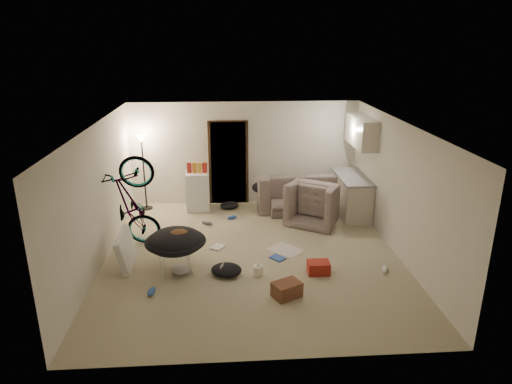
{
  "coord_description": "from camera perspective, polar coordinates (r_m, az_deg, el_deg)",
  "views": [
    {
      "loc": [
        -0.47,
        -7.83,
        3.94
      ],
      "look_at": [
        0.11,
        0.6,
        1.06
      ],
      "focal_mm": 32.0,
      "sensor_mm": 36.0,
      "label": 1
    }
  ],
  "objects": [
    {
      "name": "saucer_chair",
      "position": [
        8.19,
        -9.99,
        -6.72
      ],
      "size": [
        1.07,
        1.07,
        0.76
      ],
      "color": "silver",
      "rests_on": "floor"
    },
    {
      "name": "counter_top",
      "position": [
        10.69,
        11.98,
        1.87
      ],
      "size": [
        0.64,
        1.54,
        0.04
      ],
      "primitive_type": "cube",
      "color": "gray",
      "rests_on": "kitchen_counter"
    },
    {
      "name": "kitchen_uppers",
      "position": [
        10.48,
        13.06,
        7.38
      ],
      "size": [
        0.38,
        1.4,
        0.65
      ],
      "primitive_type": "cube",
      "color": "beige",
      "rests_on": "wall_right"
    },
    {
      "name": "doorway",
      "position": [
        11.19,
        -3.45,
        3.65
      ],
      "size": [
        0.85,
        0.1,
        2.04
      ],
      "primitive_type": "cube",
      "color": "black",
      "rests_on": "floor"
    },
    {
      "name": "clothes_lump_c",
      "position": [
        8.25,
        -9.4,
        -9.54
      ],
      "size": [
        0.5,
        0.49,
        0.12
      ],
      "primitive_type": "ellipsoid",
      "rotation": [
        0.0,
        0.0,
        -0.73
      ],
      "color": "silver",
      "rests_on": "floor"
    },
    {
      "name": "snack_box_0",
      "position": [
        10.82,
        -8.34,
        2.84
      ],
      "size": [
        0.11,
        0.08,
        0.3
      ],
      "primitive_type": "cube",
      "rotation": [
        0.0,
        0.0,
        -0.09
      ],
      "color": "#A22218",
      "rests_on": "mini_fridge"
    },
    {
      "name": "book_blue",
      "position": [
        8.64,
        2.72,
        -8.24
      ],
      "size": [
        0.33,
        0.33,
        0.03
      ],
      "primitive_type": "cube",
      "rotation": [
        0.0,
        0.0,
        0.75
      ],
      "color": "#3057AF",
      "rests_on": "floor"
    },
    {
      "name": "shoe_0",
      "position": [
        10.42,
        -3.01,
        -3.17
      ],
      "size": [
        0.26,
        0.2,
        0.09
      ],
      "primitive_type": "ellipsoid",
      "rotation": [
        0.0,
        0.0,
        0.5
      ],
      "color": "#3057AF",
      "rests_on": "floor"
    },
    {
      "name": "clothes_lump_a",
      "position": [
        8.09,
        -3.72,
        -9.68
      ],
      "size": [
        0.65,
        0.6,
        0.17
      ],
      "primitive_type": "ellipsoid",
      "rotation": [
        0.0,
        0.0,
        -0.28
      ],
      "color": "black",
      "rests_on": "floor"
    },
    {
      "name": "newspaper",
      "position": [
        8.98,
        3.74,
        -7.23
      ],
      "size": [
        0.77,
        0.77,
        0.01
      ],
      "primitive_type": "cube",
      "rotation": [
        0.0,
        0.0,
        0.79
      ],
      "color": "beige",
      "rests_on": "floor"
    },
    {
      "name": "snack_box_1",
      "position": [
        10.81,
        -7.7,
        2.86
      ],
      "size": [
        0.11,
        0.08,
        0.3
      ],
      "primitive_type": "cube",
      "rotation": [
        0.0,
        0.0,
        0.15
      ],
      "color": "#C26C18",
      "rests_on": "mini_fridge"
    },
    {
      "name": "sofa",
      "position": [
        11.05,
        5.86,
        -0.39
      ],
      "size": [
        2.26,
        0.97,
        0.65
      ],
      "primitive_type": "imported",
      "rotation": [
        0.0,
        0.0,
        3.19
      ],
      "color": "#353B34",
      "rests_on": "floor"
    },
    {
      "name": "wall_right",
      "position": [
        8.89,
        17.58,
        0.28
      ],
      "size": [
        0.02,
        6.0,
        2.5
      ],
      "primitive_type": "cube",
      "color": "silver",
      "rests_on": "floor"
    },
    {
      "name": "juicer",
      "position": [
        8.04,
        0.26,
        -9.7
      ],
      "size": [
        0.17,
        0.17,
        0.25
      ],
      "color": "white",
      "rests_on": "floor"
    },
    {
      "name": "hoodie",
      "position": [
        8.07,
        -9.74,
        -5.46
      ],
      "size": [
        0.6,
        0.56,
        0.22
      ],
      "primitive_type": "ellipsoid",
      "rotation": [
        0.0,
        0.0,
        0.43
      ],
      "color": "#54341D",
      "rests_on": "saucer_chair"
    },
    {
      "name": "shoe_2",
      "position": [
        7.72,
        -12.95,
        -12.02
      ],
      "size": [
        0.14,
        0.27,
        0.09
      ],
      "primitive_type": "ellipsoid",
      "rotation": [
        0.0,
        0.0,
        1.41
      ],
      "color": "#3057AF",
      "rests_on": "floor"
    },
    {
      "name": "tv_box",
      "position": [
        8.6,
        -15.96,
        -6.94
      ],
      "size": [
        0.27,
        0.95,
        0.63
      ],
      "primitive_type": "cube",
      "rotation": [
        0.0,
        -0.21,
        0.03
      ],
      "color": "silver",
      "rests_on": "floor"
    },
    {
      "name": "ceiling",
      "position": [
        7.97,
        -0.51,
        8.48
      ],
      "size": [
        5.5,
        6.0,
        0.02
      ],
      "primitive_type": "cube",
      "color": "white",
      "rests_on": "wall_back"
    },
    {
      "name": "wall_back",
      "position": [
        11.18,
        -1.42,
        4.88
      ],
      "size": [
        5.5,
        0.02,
        2.5
      ],
      "primitive_type": "cube",
      "color": "silver",
      "rests_on": "floor"
    },
    {
      "name": "shoe_4",
      "position": [
        8.49,
        15.78,
        -9.24
      ],
      "size": [
        0.18,
        0.27,
        0.09
      ],
      "primitive_type": "ellipsoid",
      "rotation": [
        0.0,
        0.0,
        1.24
      ],
      "color": "white",
      "rests_on": "floor"
    },
    {
      "name": "mini_fridge",
      "position": [
        10.97,
        -7.32,
        0.13
      ],
      "size": [
        0.57,
        0.57,
        0.91
      ],
      "primitive_type": "cube",
      "rotation": [
        0.0,
        0.0,
        0.06
      ],
      "color": "white",
      "rests_on": "floor"
    },
    {
      "name": "kitchen_counter",
      "position": [
        10.83,
        11.82,
        -0.46
      ],
      "size": [
        0.6,
        1.5,
        0.88
      ],
      "primitive_type": "cube",
      "color": "beige",
      "rests_on": "floor"
    },
    {
      "name": "floor_lamp",
      "position": [
        10.98,
        -13.99,
        4.37
      ],
      "size": [
        0.28,
        0.28,
        1.81
      ],
      "color": "black",
      "rests_on": "floor"
    },
    {
      "name": "drink_case_a",
      "position": [
        7.45,
        3.87,
        -12.07
      ],
      "size": [
        0.52,
        0.47,
        0.25
      ],
      "primitive_type": "cube",
      "rotation": [
        0.0,
        0.0,
        0.47
      ],
      "color": "brown",
      "rests_on": "floor"
    },
    {
      "name": "wall_front",
      "position": [
        5.54,
        1.44,
        -10.25
      ],
      "size": [
        5.5,
        0.02,
        2.5
      ],
      "primitive_type": "cube",
      "color": "silver",
      "rests_on": "floor"
    },
    {
      "name": "door_trim",
      "position": [
        11.16,
        -3.45,
        3.61
      ],
      "size": [
        0.97,
        0.04,
        2.1
      ],
      "primitive_type": "cube",
      "color": "#311F11",
      "rests_on": "floor"
    },
    {
      "name": "wall_left",
      "position": [
        8.59,
        -19.19,
        -0.52
      ],
      "size": [
        0.02,
        6.0,
        2.5
      ],
      "primitive_type": "cube",
      "color": "silver",
      "rests_on": "floor"
    },
    {
      "name": "armchair",
      "position": [
        10.32,
        7.71,
        -1.71
      ],
      "size": [
        1.42,
        1.37,
        0.7
      ],
      "primitive_type": "imported",
      "rotation": [
        0.0,
        0.0,
        2.58
      ],
      "color": "#353B34",
      "rests_on": "floor"
    },
    {
      "name": "sofa_drape",
      "position": [
        10.86,
        0.95,
        0.57
      ],
      "size": [
        0.62,
        0.54,
        0.28
      ],
      "primitive_type": "ellipsoid",
      "rotation": [
        0.0,
        0.0,
        -0.15
      ],
      "color": "black",
      "rests_on": "sofa"
    },
    {
      "name": "snack_box_3",
      "position": [
        10.8,
        -6.43,
        2.89
      ],
      "size": [
        0.12,
        0.1,
        0.3
      ],
      "primitive_type": "cube",
      "rotation": [
        0.0,
        0.0,
        -0.31
      ],
      "color": "#A22218",
      "rests_on": "mini_fridge"
    },
    {
      "name": "book_white",
      "position": [
        9.08,
        -4.82,
        -6.88
      ],
      "size": [
        0.33,
        0.35,
        0.03
      ],
      "primitive_type": "cube",
      "rotation": [
        0.0,
        0.0,
        -0.55
      ],
      "color": "silver",
      "rests_on": "floor"
    },
    {
      "name": "clothes_lump_b",
      "position": [
        11.08,
        -3.34,
        -1.67
      ],
      "size": [
        0.6,
        0.57,
        0.14
      ],
      "primitive_type": "ellipsoid",
      "rotation": [
        0.0,
        0.0,
        0.46
      ],
      "color": "black",
      "rests_on": "floor"
    },
    {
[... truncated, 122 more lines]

